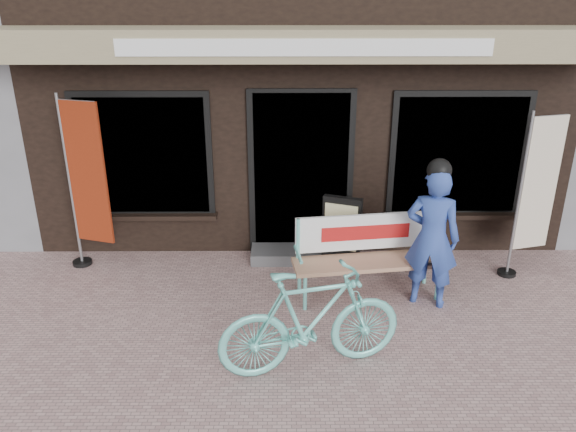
{
  "coord_description": "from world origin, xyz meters",
  "views": [
    {
      "loc": [
        -0.22,
        -4.9,
        3.36
      ],
      "look_at": [
        -0.18,
        0.7,
        1.05
      ],
      "focal_mm": 35.0,
      "sensor_mm": 36.0,
      "label": 1
    }
  ],
  "objects_px": {
    "person": "(432,235)",
    "nobori_red": "(85,183)",
    "menu_stand": "(341,233)",
    "bicycle": "(311,320)",
    "nobori_cream": "(535,193)",
    "bench": "(367,250)"
  },
  "relations": [
    {
      "from": "person",
      "to": "nobori_red",
      "type": "distance_m",
      "value": 4.14
    },
    {
      "from": "person",
      "to": "menu_stand",
      "type": "bearing_deg",
      "value": 158.02
    },
    {
      "from": "person",
      "to": "bicycle",
      "type": "distance_m",
      "value": 1.83
    },
    {
      "from": "nobori_red",
      "to": "person",
      "type": "bearing_deg",
      "value": 4.82
    },
    {
      "from": "nobori_cream",
      "to": "menu_stand",
      "type": "bearing_deg",
      "value": 161.87
    },
    {
      "from": "person",
      "to": "bicycle",
      "type": "bearing_deg",
      "value": -118.59
    },
    {
      "from": "person",
      "to": "bench",
      "type": "bearing_deg",
      "value": -179.16
    },
    {
      "from": "nobori_cream",
      "to": "bench",
      "type": "bearing_deg",
      "value": 177.91
    },
    {
      "from": "person",
      "to": "nobori_red",
      "type": "xyz_separation_m",
      "value": [
        -4.03,
        0.9,
        0.3
      ]
    },
    {
      "from": "person",
      "to": "bicycle",
      "type": "height_order",
      "value": "person"
    },
    {
      "from": "bench",
      "to": "person",
      "type": "distance_m",
      "value": 0.76
    },
    {
      "from": "bench",
      "to": "nobori_red",
      "type": "bearing_deg",
      "value": 160.96
    },
    {
      "from": "menu_stand",
      "to": "bicycle",
      "type": "bearing_deg",
      "value": -82.01
    },
    {
      "from": "bicycle",
      "to": "menu_stand",
      "type": "bearing_deg",
      "value": -27.52
    },
    {
      "from": "bicycle",
      "to": "menu_stand",
      "type": "relative_size",
      "value": 1.79
    },
    {
      "from": "person",
      "to": "nobori_cream",
      "type": "bearing_deg",
      "value": 47.88
    },
    {
      "from": "nobori_red",
      "to": "menu_stand",
      "type": "relative_size",
      "value": 2.28
    },
    {
      "from": "person",
      "to": "nobori_cream",
      "type": "relative_size",
      "value": 0.83
    },
    {
      "from": "person",
      "to": "menu_stand",
      "type": "height_order",
      "value": "person"
    },
    {
      "from": "person",
      "to": "menu_stand",
      "type": "xyz_separation_m",
      "value": [
        -0.9,
        0.83,
        -0.34
      ]
    },
    {
      "from": "bench",
      "to": "menu_stand",
      "type": "relative_size",
      "value": 1.83
    },
    {
      "from": "bicycle",
      "to": "menu_stand",
      "type": "distance_m",
      "value": 2.06
    }
  ]
}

